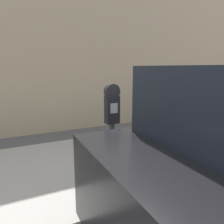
# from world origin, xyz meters

# --- Properties ---
(sidewalk) EXTENTS (24.00, 2.80, 0.12)m
(sidewalk) POSITION_xyz_m (0.00, 2.20, 0.06)
(sidewalk) COLOR #9E9B96
(sidewalk) RESTS_ON ground_plane
(building_facade) EXTENTS (24.00, 0.30, 6.59)m
(building_facade) POSITION_xyz_m (0.00, 4.91, 3.30)
(building_facade) COLOR tan
(building_facade) RESTS_ON ground_plane
(parking_meter) EXTENTS (0.20, 0.12, 1.46)m
(parking_meter) POSITION_xyz_m (-0.32, 1.32, 1.11)
(parking_meter) COLOR #2D2D30
(parking_meter) RESTS_ON sidewalk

